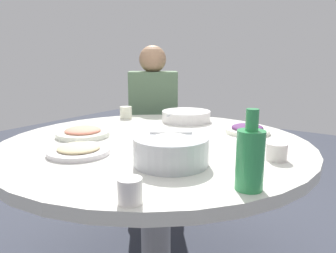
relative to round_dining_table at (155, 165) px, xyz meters
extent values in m
cylinder|color=#99999E|center=(0.00, 0.00, -0.27)|extent=(0.14, 0.14, 0.67)
cylinder|color=silver|center=(0.00, 0.00, 0.09)|extent=(1.37, 1.37, 0.04)
cylinder|color=#B2B5BA|center=(0.22, 0.24, 0.16)|extent=(0.26, 0.26, 0.10)
ellipsoid|color=white|center=(0.22, 0.24, 0.17)|extent=(0.22, 0.22, 0.11)
cube|color=white|center=(0.16, 0.20, 0.21)|extent=(0.13, 0.16, 0.01)
cylinder|color=silver|center=(-0.47, -0.12, 0.14)|extent=(0.28, 0.28, 0.06)
cylinder|color=black|center=(-0.47, -0.12, 0.14)|extent=(0.25, 0.25, 0.04)
cylinder|color=silver|center=(-0.47, -0.12, 0.16)|extent=(0.31, 0.07, 0.01)
cylinder|color=silver|center=(0.12, -0.33, 0.12)|extent=(0.25, 0.25, 0.02)
ellipsoid|color=#E6876D|center=(0.12, -0.33, 0.14)|extent=(0.17, 0.17, 0.03)
cylinder|color=silver|center=(0.32, -0.13, 0.12)|extent=(0.24, 0.24, 0.02)
ellipsoid|color=#CBB887|center=(0.32, -0.13, 0.14)|extent=(0.16, 0.16, 0.03)
cylinder|color=white|center=(-0.38, 0.28, 0.12)|extent=(0.22, 0.22, 0.02)
ellipsoid|color=#532A5B|center=(-0.38, 0.28, 0.14)|extent=(0.15, 0.15, 0.03)
cylinder|color=#319250|center=(0.28, 0.54, 0.20)|extent=(0.08, 0.08, 0.17)
cylinder|color=#319250|center=(0.28, 0.54, 0.31)|extent=(0.04, 0.04, 0.06)
cylinder|color=silver|center=(-0.34, -0.48, 0.15)|extent=(0.07, 0.07, 0.07)
cylinder|color=white|center=(0.54, 0.32, 0.14)|extent=(0.06, 0.06, 0.07)
cylinder|color=silver|center=(-0.03, 0.53, 0.14)|extent=(0.08, 0.08, 0.06)
cylinder|color=brown|center=(-0.73, -0.56, -0.42)|extent=(0.37, 0.37, 0.43)
cube|color=#2D333D|center=(-0.73, -0.56, -0.14)|extent=(0.46, 0.46, 0.12)
cube|color=#546F50|center=(-0.73, -0.56, 0.15)|extent=(0.37, 0.39, 0.46)
sphere|color=#9E7657|center=(-0.73, -0.56, 0.46)|extent=(0.19, 0.19, 0.19)
camera|label=1|loc=(1.13, 0.85, 0.48)|focal=34.92mm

